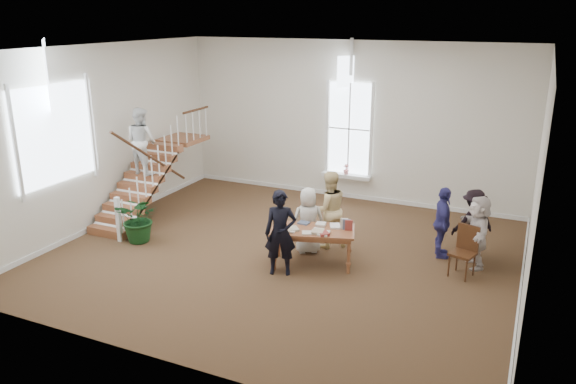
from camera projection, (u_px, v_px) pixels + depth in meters
The scene contains 12 objects.
ground at pixel (284, 253), 12.70m from camera, with size 10.00×10.00×0.00m, color #462D1B.
room_shell at pixel (347, 185), 16.39m from camera, with size 10.49×10.00×10.00m.
staircase at pixel (144, 157), 14.56m from camera, with size 1.10×4.10×2.92m.
library_table at pixel (313, 233), 11.90m from camera, with size 1.94×1.36×0.89m.
police_officer at pixel (281, 233), 11.47m from camera, with size 0.66×0.43×1.80m, color black.
elderly_woman at pixel (308, 221), 12.56m from camera, with size 0.74×0.48×1.51m, color beige.
person_yellow at pixel (329, 209), 12.83m from camera, with size 0.88×0.69×1.81m, color beige.
woman_cluster_a at pixel (442, 223), 12.31m from camera, with size 0.94×0.39×1.61m, color navy.
woman_cluster_b at pixel (473, 222), 12.48m from camera, with size 0.97×0.56×1.51m, color black.
woman_cluster_c at pixel (478, 232), 11.84m from camera, with size 1.47×0.47×1.58m, color silver.
floor_plant at pixel (140, 218), 13.21m from camera, with size 1.04×0.90×1.15m, color #123B17.
side_chair at pixel (465, 248), 11.50m from camera, with size 0.58×0.58×1.07m.
Camera 1 is at (4.89, -10.60, 5.20)m, focal length 35.00 mm.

